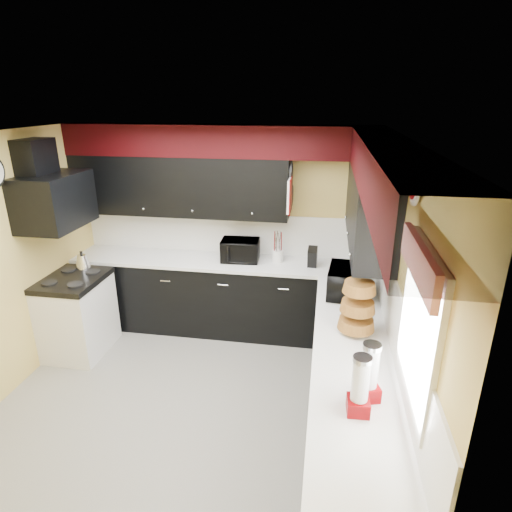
{
  "coord_description": "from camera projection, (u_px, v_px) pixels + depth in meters",
  "views": [
    {
      "loc": [
        1.21,
        -3.18,
        2.79
      ],
      "look_at": [
        0.54,
        0.84,
        1.27
      ],
      "focal_mm": 30.0,
      "sensor_mm": 36.0,
      "label": 1
    }
  ],
  "objects": [
    {
      "name": "ground",
      "position": [
        186.0,
        406.0,
        4.1
      ],
      "size": [
        3.6,
        3.6,
        0.0
      ],
      "primitive_type": "plane",
      "color": "gray",
      "rests_on": "ground"
    },
    {
      "name": "wall_back",
      "position": [
        226.0,
        228.0,
        5.33
      ],
      "size": [
        3.6,
        0.06,
        2.5
      ],
      "primitive_type": "cube",
      "color": "#E0C666",
      "rests_on": "ground"
    },
    {
      "name": "wall_right",
      "position": [
        395.0,
        304.0,
        3.39
      ],
      "size": [
        0.06,
        3.6,
        2.5
      ],
      "primitive_type": "cube",
      "color": "#E0C666",
      "rests_on": "ground"
    },
    {
      "name": "ceiling",
      "position": [
        167.0,
        137.0,
        3.22
      ],
      "size": [
        3.6,
        3.6,
        0.06
      ],
      "primitive_type": "cube",
      "color": "white",
      "rests_on": "wall_back"
    },
    {
      "name": "cab_back",
      "position": [
        222.0,
        296.0,
        5.33
      ],
      "size": [
        3.6,
        0.6,
        0.9
      ],
      "primitive_type": "cube",
      "color": "black",
      "rests_on": "ground"
    },
    {
      "name": "cab_right",
      "position": [
        350.0,
        407.0,
        3.44
      ],
      "size": [
        0.6,
        3.0,
        0.9
      ],
      "primitive_type": "cube",
      "color": "black",
      "rests_on": "ground"
    },
    {
      "name": "counter_back",
      "position": [
        221.0,
        261.0,
        5.16
      ],
      "size": [
        3.62,
        0.64,
        0.04
      ],
      "primitive_type": "cube",
      "color": "white",
      "rests_on": "cab_back"
    },
    {
      "name": "counter_right",
      "position": [
        355.0,
        357.0,
        3.27
      ],
      "size": [
        0.64,
        3.02,
        0.04
      ],
      "primitive_type": "cube",
      "color": "white",
      "rests_on": "cab_right"
    },
    {
      "name": "splash_back",
      "position": [
        226.0,
        233.0,
        5.34
      ],
      "size": [
        3.6,
        0.02,
        0.5
      ],
      "primitive_type": "cube",
      "color": "white",
      "rests_on": "counter_back"
    },
    {
      "name": "splash_right",
      "position": [
        393.0,
        310.0,
        3.41
      ],
      "size": [
        0.02,
        3.6,
        0.5
      ],
      "primitive_type": "cube",
      "color": "white",
      "rests_on": "counter_right"
    },
    {
      "name": "upper_back",
      "position": [
        180.0,
        186.0,
        5.05
      ],
      "size": [
        2.6,
        0.35,
        0.7
      ],
      "primitive_type": "cube",
      "color": "black",
      "rests_on": "wall_back"
    },
    {
      "name": "upper_right",
      "position": [
        369.0,
        208.0,
        4.05
      ],
      "size": [
        0.35,
        1.8,
        0.7
      ],
      "primitive_type": "cube",
      "color": "black",
      "rests_on": "wall_right"
    },
    {
      "name": "soffit_back",
      "position": [
        219.0,
        141.0,
        4.78
      ],
      "size": [
        3.6,
        0.36,
        0.35
      ],
      "primitive_type": "cube",
      "color": "black",
      "rests_on": "wall_back"
    },
    {
      "name": "soffit_right",
      "position": [
        389.0,
        170.0,
        2.87
      ],
      "size": [
        0.36,
        3.24,
        0.35
      ],
      "primitive_type": "cube",
      "color": "black",
      "rests_on": "wall_right"
    },
    {
      "name": "stove",
      "position": [
        78.0,
        317.0,
        4.87
      ],
      "size": [
        0.6,
        0.75,
        0.86
      ],
      "primitive_type": "cube",
      "color": "white",
      "rests_on": "ground"
    },
    {
      "name": "cooktop",
      "position": [
        72.0,
        280.0,
        4.71
      ],
      "size": [
        0.62,
        0.77,
        0.06
      ],
      "primitive_type": "cube",
      "color": "black",
      "rests_on": "stove"
    },
    {
      "name": "hood",
      "position": [
        55.0,
        201.0,
        4.41
      ],
      "size": [
        0.5,
        0.78,
        0.55
      ],
      "primitive_type": "cube",
      "color": "black",
      "rests_on": "wall_left"
    },
    {
      "name": "hood_duct",
      "position": [
        36.0,
        159.0,
        4.28
      ],
      "size": [
        0.24,
        0.4,
        0.4
      ],
      "primitive_type": "cube",
      "color": "black",
      "rests_on": "wall_left"
    },
    {
      "name": "window",
      "position": [
        419.0,
        327.0,
        2.45
      ],
      "size": [
        0.03,
        0.86,
        0.96
      ],
      "primitive_type": null,
      "color": "white",
      "rests_on": "wall_right"
    },
    {
      "name": "valance",
      "position": [
        419.0,
        261.0,
        2.32
      ],
      "size": [
        0.04,
        0.88,
        0.2
      ],
      "primitive_type": "cube",
      "color": "red",
      "rests_on": "wall_right"
    },
    {
      "name": "pan_top",
      "position": [
        291.0,
        173.0,
        4.71
      ],
      "size": [
        0.03,
        0.22,
        0.4
      ],
      "primitive_type": null,
      "color": "black",
      "rests_on": "upper_back"
    },
    {
      "name": "pan_mid",
      "position": [
        290.0,
        198.0,
        4.67
      ],
      "size": [
        0.03,
        0.28,
        0.46
      ],
      "primitive_type": null,
      "color": "black",
      "rests_on": "upper_back"
    },
    {
      "name": "pan_low",
      "position": [
        291.0,
        195.0,
        4.92
      ],
      "size": [
        0.03,
        0.24,
        0.42
      ],
      "primitive_type": null,
      "color": "black",
      "rests_on": "upper_back"
    },
    {
      "name": "cut_board",
      "position": [
        290.0,
        196.0,
        4.54
      ],
      "size": [
        0.03,
        0.26,
        0.35
      ],
      "primitive_type": "cube",
      "color": "white",
      "rests_on": "upper_back"
    },
    {
      "name": "baskets",
      "position": [
        358.0,
        306.0,
        3.5
      ],
      "size": [
        0.27,
        0.27,
        0.5
      ],
      "primitive_type": null,
      "color": "brown",
      "rests_on": "upper_right"
    },
    {
      "name": "deco_plate",
      "position": [
        415.0,
        187.0,
        2.72
      ],
      "size": [
        0.03,
        0.24,
        0.24
      ],
      "primitive_type": null,
      "color": "white",
      "rests_on": "wall_right"
    },
    {
      "name": "toaster_oven",
      "position": [
        240.0,
        250.0,
        5.1
      ],
      "size": [
        0.46,
        0.39,
        0.26
      ],
      "primitive_type": "imported",
      "rotation": [
        0.0,
        0.0,
        0.05
      ],
      "color": "black",
      "rests_on": "counter_back"
    },
    {
      "name": "microwave",
      "position": [
        346.0,
        281.0,
        4.22
      ],
      "size": [
        0.38,
        0.53,
        0.28
      ],
      "primitive_type": "imported",
      "rotation": [
        0.0,
        0.0,
        1.48
      ],
      "color": "black",
      "rests_on": "counter_right"
    },
    {
      "name": "utensil_crock",
      "position": [
        278.0,
        256.0,
        5.08
      ],
      "size": [
        0.16,
        0.16,
        0.14
      ],
      "primitive_type": "cylinder",
      "rotation": [
        0.0,
        0.0,
        -0.27
      ],
      "color": "white",
      "rests_on": "counter_back"
    },
    {
      "name": "knife_block",
      "position": [
        312.0,
        257.0,
        4.91
      ],
      "size": [
        0.11,
        0.15,
        0.23
      ],
      "primitive_type": "cube",
      "rotation": [
        0.0,
        0.0,
        -0.04
      ],
      "color": "black",
      "rests_on": "counter_back"
    },
    {
      "name": "kettle",
      "position": [
        82.0,
        261.0,
        4.96
      ],
      "size": [
        0.23,
        0.23,
        0.15
      ],
      "primitive_type": null,
      "rotation": [
        0.0,
        0.0,
        -0.4
      ],
      "color": "silver",
      "rests_on": "cooktop"
    },
    {
      "name": "dispenser_a",
      "position": [
        369.0,
        374.0,
        2.73
      ],
      "size": [
        0.17,
        0.17,
        0.38
      ],
      "primitive_type": null,
      "rotation": [
        0.0,
        0.0,
        0.29
      ],
      "color": "maroon",
      "rests_on": "counter_right"
    },
    {
      "name": "dispenser_b",
      "position": [
        360.0,
        388.0,
        2.6
      ],
      "size": [
        0.14,
        0.14,
        0.37
      ],
      "primitive_type": null,
      "rotation": [
        0.0,
        0.0,
        0.04
      ],
      "color": "#710C00",
      "rests_on": "counter_right"
    }
  ]
}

